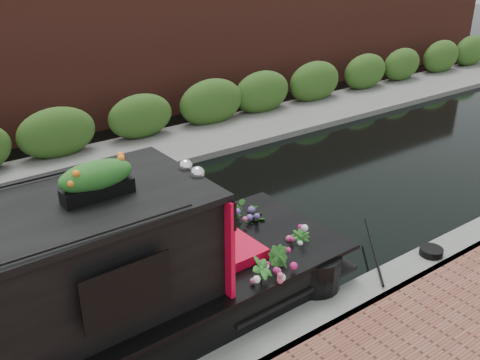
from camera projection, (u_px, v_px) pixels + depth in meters
ground at (157, 248)px, 9.68m from camera, size 80.00×80.00×0.00m
near_bank_coping at (272, 353)px, 7.25m from camera, size 40.00×0.60×0.50m
far_bank_path at (74, 173)px, 12.77m from camera, size 40.00×2.40×0.34m
far_hedge at (61, 161)px, 13.43m from camera, size 40.00×1.10×2.80m
far_brick_wall at (36, 138)px, 14.97m from camera, size 40.00×1.00×8.00m
rope_fender at (315, 254)px, 9.18m from camera, size 0.34×0.42×0.34m
coiled_mooring_rope at (431, 251)px, 9.00m from camera, size 0.39×0.39×0.12m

